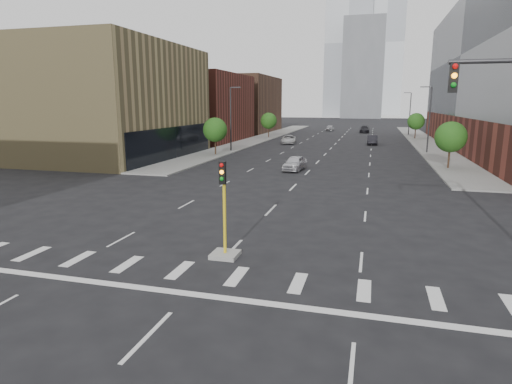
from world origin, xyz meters
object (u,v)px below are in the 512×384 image
at_px(car_near_left, 295,163).
at_px(car_deep_right, 365,129).
at_px(car_mid_right, 372,140).
at_px(car_far_left, 289,139).
at_px(median_traffic_signal, 225,237).
at_px(car_distant, 330,128).

distance_m(car_near_left, car_deep_right, 61.20).
height_order(car_mid_right, car_far_left, car_mid_right).
xyz_separation_m(median_traffic_signal, car_near_left, (-1.50, 26.08, -0.22)).
relative_size(median_traffic_signal, car_distant, 1.04).
xyz_separation_m(car_mid_right, car_far_left, (-13.92, -1.99, -0.07)).
bearing_deg(car_deep_right, car_mid_right, -86.79).
bearing_deg(car_near_left, car_far_left, 108.24).
bearing_deg(car_distant, car_mid_right, -70.77).
height_order(car_mid_right, car_distant, car_mid_right).
bearing_deg(car_far_left, car_near_left, -86.53).
distance_m(car_near_left, car_distant, 66.06).
distance_m(car_mid_right, car_far_left, 14.06).
xyz_separation_m(median_traffic_signal, car_mid_right, (6.07, 57.38, -0.19)).
distance_m(median_traffic_signal, car_deep_right, 87.12).
height_order(median_traffic_signal, car_near_left, median_traffic_signal).
relative_size(car_near_left, car_far_left, 0.86).
xyz_separation_m(car_near_left, car_mid_right, (7.57, 31.30, 0.03)).
height_order(car_near_left, car_far_left, car_near_left).
bearing_deg(car_deep_right, median_traffic_signal, -93.26).
bearing_deg(car_near_left, car_distant, 98.57).
bearing_deg(car_distant, car_near_left, -85.08).
relative_size(car_far_left, car_distant, 1.21).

